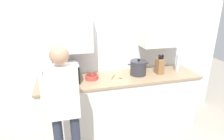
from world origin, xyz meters
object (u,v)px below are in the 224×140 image
object	(u,v)px
stock_pot	(138,68)
knife_block	(160,66)
wooden_spoon	(117,77)
person_figure	(64,105)
fruit_bowl	(92,77)
thermos_flask	(178,63)
microwave_oven	(60,73)

from	to	relation	value
stock_pot	knife_block	bearing A→B (deg)	-6.24
wooden_spoon	stock_pot	world-z (taller)	stock_pot
wooden_spoon	person_figure	size ratio (longest dim) A/B	0.12
knife_block	fruit_bowl	world-z (taller)	knife_block
stock_pot	fruit_bowl	world-z (taller)	stock_pot
thermos_flask	person_figure	xyz separation A→B (m)	(-1.95, -0.80, -0.08)
microwave_oven	wooden_spoon	xyz separation A→B (m)	(0.87, -0.06, -0.13)
wooden_spoon	person_figure	world-z (taller)	person_figure
wooden_spoon	person_figure	distance (m)	1.14
microwave_oven	stock_pot	bearing A→B (deg)	-0.75
wooden_spoon	fruit_bowl	xyz separation A→B (m)	(-0.40, 0.05, 0.03)
thermos_flask	microwave_oven	bearing A→B (deg)	179.12
stock_pot	person_figure	distance (m)	1.47
knife_block	wooden_spoon	bearing A→B (deg)	-179.44
wooden_spoon	knife_block	size ratio (longest dim) A/B	0.61
thermos_flask	knife_block	bearing A→B (deg)	-175.97
person_figure	stock_pot	bearing A→B (deg)	33.81
microwave_oven	wooden_spoon	bearing A→B (deg)	-4.18
knife_block	person_figure	bearing A→B (deg)	-153.90
microwave_oven	wooden_spoon	size ratio (longest dim) A/B	2.46
wooden_spoon	fruit_bowl	world-z (taller)	fruit_bowl
thermos_flask	person_figure	world-z (taller)	person_figure
stock_pot	person_figure	bearing A→B (deg)	-146.19
knife_block	fruit_bowl	bearing A→B (deg)	177.86
thermos_flask	person_figure	distance (m)	2.11
wooden_spoon	fruit_bowl	bearing A→B (deg)	172.90
stock_pot	thermos_flask	size ratio (longest dim) A/B	1.26
wooden_spoon	fruit_bowl	size ratio (longest dim) A/B	1.00
microwave_oven	stock_pot	xyz separation A→B (m)	(1.25, -0.02, -0.02)
stock_pot	thermos_flask	distance (m)	0.73
wooden_spoon	thermos_flask	size ratio (longest dim) A/B	0.71
thermos_flask	fruit_bowl	size ratio (longest dim) A/B	1.41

